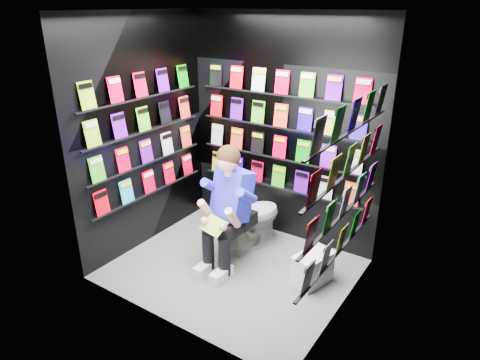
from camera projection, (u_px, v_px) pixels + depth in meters
The scene contains 14 objects.
floor at pixel (232, 269), 4.62m from camera, with size 2.40×2.40×0.00m, color slate.
ceiling at pixel (230, 10), 3.62m from camera, with size 2.40×2.40×0.00m, color white.
wall_back at pixel (281, 131), 4.89m from camera, with size 2.40×0.04×2.60m, color black.
wall_front at pixel (159, 190), 3.36m from camera, with size 2.40×0.04×2.60m, color black.
wall_left at pixel (143, 135), 4.74m from camera, with size 0.04×2.00×2.60m, color black.
wall_right at pixel (351, 182), 3.51m from camera, with size 0.04×2.00×2.60m, color black.
comics_back at pixel (280, 131), 4.87m from camera, with size 2.10×0.06×1.37m, color red, non-canonical shape.
comics_left at pixel (145, 135), 4.72m from camera, with size 0.06×1.70×1.37m, color red, non-canonical shape.
comics_right at pixel (348, 181), 3.52m from camera, with size 0.06×1.70×1.37m, color red, non-canonical shape.
toilet at pixel (252, 217), 4.95m from camera, with size 0.42×0.75×0.73m, color white.
longbox at pixel (313, 270), 4.34m from camera, with size 0.22×0.41×0.31m, color white.
longbox_lid at pixel (314, 256), 4.27m from camera, with size 0.24×0.43×0.03m, color white.
reader at pixel (233, 194), 4.50m from camera, with size 0.55×0.81×1.49m, color #2723EC, non-canonical shape.
held_comic at pixel (214, 226), 4.31m from camera, with size 0.28×0.01×0.19m, color green.
Camera 1 is at (2.24, -3.19, 2.66)m, focal length 32.00 mm.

